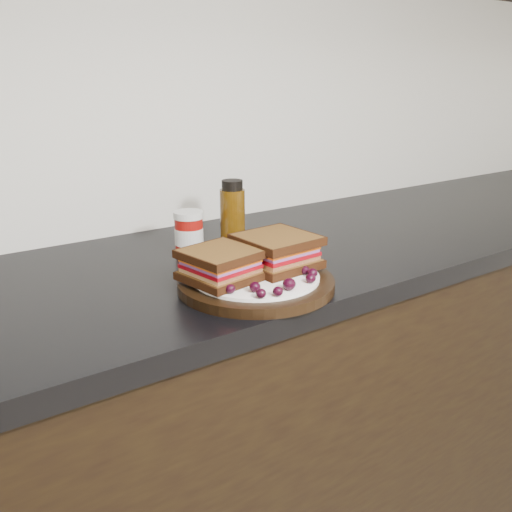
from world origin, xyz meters
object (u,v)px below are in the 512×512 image
(sandwich_left, at_px, (221,265))
(condiment_jar, at_px, (189,233))
(plate, at_px, (256,283))
(oil_bottle, at_px, (233,215))

(sandwich_left, height_order, condiment_jar, condiment_jar)
(plate, height_order, oil_bottle, oil_bottle)
(sandwich_left, distance_m, condiment_jar, 0.24)
(plate, height_order, sandwich_left, sandwich_left)
(condiment_jar, bearing_deg, plate, -90.26)
(condiment_jar, bearing_deg, oil_bottle, -9.36)
(sandwich_left, relative_size, oil_bottle, 0.79)
(plate, distance_m, sandwich_left, 0.08)
(plate, distance_m, condiment_jar, 0.25)
(plate, bearing_deg, condiment_jar, 89.74)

